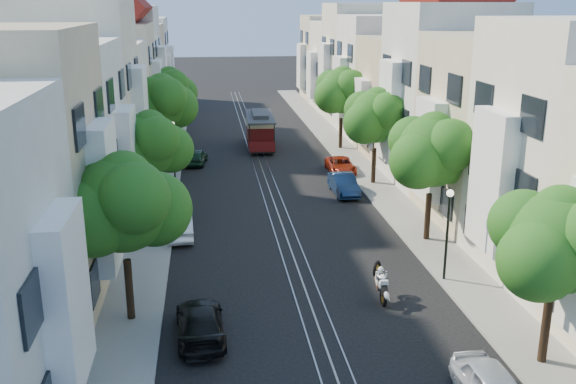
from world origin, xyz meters
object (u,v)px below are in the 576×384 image
object	(u,v)px
tree_e_b	(433,153)
tree_w_c	(162,104)
lamp_west	(173,143)
parked_car_w_mid	(180,226)
parked_car_w_far	(196,157)
parked_car_e_far	(341,165)
tree_e_d	(342,92)
parked_car_e_mid	(344,184)
sportbike_rider	(381,282)
tree_w_b	(150,146)
tree_w_d	(169,90)
tree_e_c	(377,118)
parked_car_w_near	(200,323)
tree_w_a	(125,206)
lamp_east	(448,221)
cable_car	(260,128)
tree_e_a	(558,245)

from	to	relation	value
tree_e_b	tree_w_c	world-z (taller)	tree_w_c
tree_e_b	lamp_west	size ratio (longest dim) A/B	1.61
parked_car_w_mid	parked_car_w_far	xyz separation A→B (m)	(0.71, 15.91, -0.01)
parked_car_e_far	parked_car_w_far	bearing A→B (deg)	161.31
tree_e_d	tree_w_c	xyz separation A→B (m)	(-14.40, -6.00, 0.20)
parked_car_e_mid	tree_e_d	bearing A→B (deg)	77.77
sportbike_rider	parked_car_w_mid	size ratio (longest dim) A/B	0.50
tree_w_b	parked_car_e_mid	xyz separation A→B (m)	(11.83, 3.94, -3.74)
sportbike_rider	parked_car_e_mid	bearing A→B (deg)	83.69
tree_w_d	parked_car_e_far	size ratio (longest dim) A/B	1.62
tree_e_c	parked_car_w_near	world-z (taller)	tree_e_c
parked_car_e_mid	tree_w_d	bearing A→B (deg)	122.13
tree_w_a	tree_w_b	bearing A→B (deg)	90.00
tree_w_c	lamp_east	size ratio (longest dim) A/B	1.71
tree_w_c	tree_e_b	bearing A→B (deg)	-48.01
parked_car_e_mid	parked_car_w_far	bearing A→B (deg)	135.01
tree_e_d	lamp_east	size ratio (longest dim) A/B	1.65
cable_car	tree_e_b	bearing A→B (deg)	-71.98
tree_e_a	tree_e_c	bearing A→B (deg)	90.00
tree_w_c	parked_car_w_mid	bearing A→B (deg)	-83.62
tree_e_b	parked_car_w_mid	bearing A→B (deg)	170.10
tree_e_a	tree_e_d	xyz separation A→B (m)	(0.00, 34.00, 0.47)
tree_e_c	lamp_east	size ratio (longest dim) A/B	1.57
lamp_east	parked_car_w_near	xyz separation A→B (m)	(-10.80, -3.70, -2.22)
tree_w_a	parked_car_w_mid	xyz separation A→B (m)	(1.54, 9.24, -4.11)
sportbike_rider	parked_car_w_near	world-z (taller)	sportbike_rider
tree_w_a	lamp_east	xyz separation A→B (m)	(13.44, 2.02, -1.89)
tree_e_a	parked_car_w_far	size ratio (longest dim) A/B	1.76
tree_e_c	lamp_east	distance (m)	16.10
tree_e_b	parked_car_w_far	xyz separation A→B (m)	(-12.15, 18.16, -4.13)
tree_e_c	lamp_east	world-z (taller)	tree_e_c
parked_car_e_far	tree_e_d	bearing A→B (deg)	79.54
parked_car_w_near	tree_e_b	bearing A→B (deg)	-146.75
lamp_west	parked_car_w_near	size ratio (longest dim) A/B	0.97
parked_car_e_far	tree_w_c	bearing A→B (deg)	173.91
parked_car_e_mid	parked_car_w_far	distance (m)	13.30
tree_e_c	sportbike_rider	xyz separation A→B (m)	(-4.30, -17.49, -3.75)
tree_e_b	parked_car_e_far	size ratio (longest dim) A/B	1.66
tree_w_b	sportbike_rider	distance (m)	15.71
parked_car_w_near	parked_car_w_far	size ratio (longest dim) A/B	1.20
tree_w_b	parked_car_w_near	xyz separation A→B (m)	(2.64, -13.67, -3.78)
parked_car_w_near	parked_car_e_far	bearing A→B (deg)	-116.92
tree_w_a	parked_car_e_far	world-z (taller)	tree_w_a
cable_car	parked_car_e_far	bearing A→B (deg)	-59.30
tree_w_c	parked_car_w_far	xyz separation A→B (m)	(2.25, 2.16, -4.46)
lamp_east	parked_car_w_far	distance (m)	25.80
tree_e_d	cable_car	size ratio (longest dim) A/B	0.93
tree_w_c	parked_car_w_near	xyz separation A→B (m)	(2.64, -24.67, -4.45)
lamp_east	tree_e_b	bearing A→B (deg)	79.07
parked_car_w_far	tree_e_b	bearing A→B (deg)	131.77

